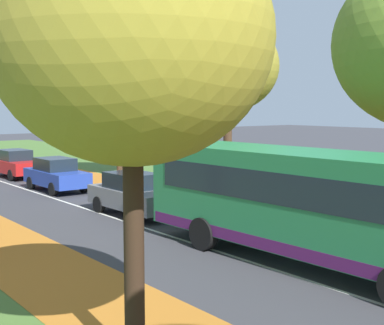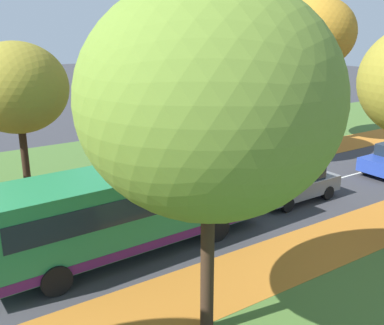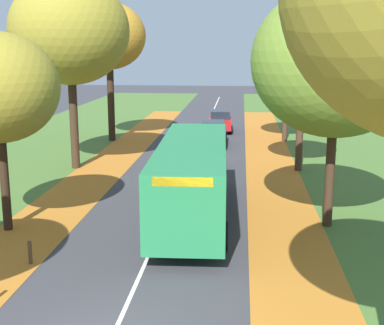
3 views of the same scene
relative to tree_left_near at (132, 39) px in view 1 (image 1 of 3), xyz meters
The scene contains 11 objects.
leaf_litter_left 8.14m from the tree_left_near, 81.29° to the left, with size 2.80×60.00×0.00m, color #B26B23.
grass_verge_right 19.85m from the tree_left_near, 39.67° to the left, with size 12.00×90.00×0.01m, color #476B2D.
leaf_litter_right 12.98m from the tree_left_near, 31.55° to the left, with size 2.80×60.00×0.00m, color #B26B23.
road_centre_line 14.39m from the tree_left_near, 65.58° to the left, with size 0.12×80.00×0.01m, color silver.
tree_left_near is the anchor object (origin of this frame).
tree_right_mid 15.70m from the tree_left_near, 42.53° to the left, with size 4.43×4.43×7.89m.
tree_right_far 22.98m from the tree_left_near, 59.89° to the left, with size 4.61×4.61×7.79m.
bus 7.71m from the tree_left_near, 16.14° to the left, with size 2.92×10.48×2.98m.
car_grey_lead 12.88m from the tree_left_near, 57.98° to the left, with size 1.83×4.23×1.62m.
car_blue_following 19.29m from the tree_left_near, 69.51° to the left, with size 1.81×4.22×1.62m.
car_red_third_in_line 25.11m from the tree_left_near, 74.03° to the left, with size 1.90×4.26×1.62m.
Camera 1 is at (-9.89, 0.84, 4.16)m, focal length 50.00 mm.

